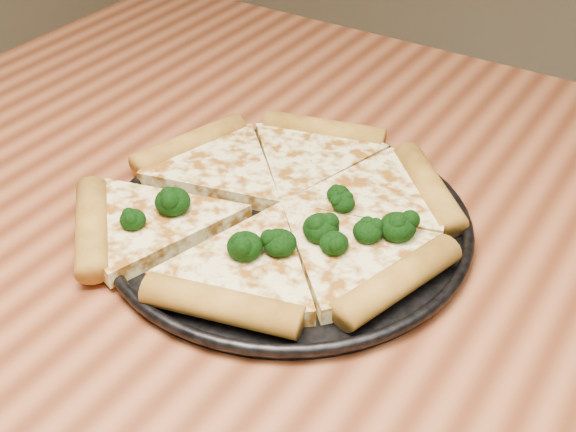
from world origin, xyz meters
The scene contains 4 objects.
dining_table centered at (0.00, 0.00, 0.66)m, with size 1.20×0.90×0.75m.
pizza_pan centered at (-0.08, 0.01, 0.76)m, with size 0.33×0.33×0.02m.
pizza centered at (-0.09, 0.01, 0.77)m, with size 0.34×0.34×0.03m.
broccoli_florets centered at (-0.06, -0.02, 0.78)m, with size 0.23×0.15×0.02m.
Camera 1 is at (0.22, -0.46, 1.17)m, focal length 47.92 mm.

